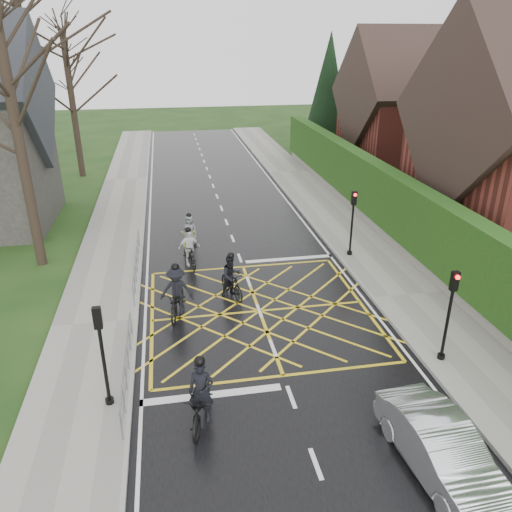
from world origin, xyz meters
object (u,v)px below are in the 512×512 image
object	(u,v)px
cyclist_back	(232,280)
cyclist_front	(189,252)
cyclist_lead	(190,234)
cyclist_rear	(202,401)
car	(441,450)
cyclist_mid	(177,296)

from	to	relation	value
cyclist_back	cyclist_front	bearing A→B (deg)	96.06
cyclist_front	cyclist_lead	size ratio (longest dim) A/B	1.05
cyclist_rear	car	bearing A→B (deg)	-11.01
cyclist_lead	cyclist_front	bearing A→B (deg)	-71.28
cyclist_lead	cyclist_rear	bearing A→B (deg)	-69.42
cyclist_mid	cyclist_front	xyz separation A→B (m)	(0.69, 4.26, -0.08)
cyclist_rear	cyclist_mid	world-z (taller)	cyclist_mid
cyclist_rear	cyclist_back	distance (m)	7.13
cyclist_mid	car	xyz separation A→B (m)	(5.84, -8.56, -0.08)
cyclist_mid	cyclist_front	bearing A→B (deg)	93.54
cyclist_lead	cyclist_back	bearing A→B (deg)	-54.28
cyclist_rear	cyclist_front	xyz separation A→B (m)	(0.25, 10.12, 0.02)
cyclist_rear	cyclist_lead	world-z (taller)	cyclist_rear
cyclist_lead	car	distance (m)	16.02
cyclist_mid	car	size ratio (longest dim) A/B	0.55
cyclist_rear	car	size ratio (longest dim) A/B	0.54
cyclist_rear	car	distance (m)	6.04
cyclist_lead	car	bearing A→B (deg)	-49.42
cyclist_back	car	xyz separation A→B (m)	(3.67, -9.62, -0.03)
cyclist_rear	cyclist_lead	size ratio (longest dim) A/B	1.22
cyclist_rear	cyclist_mid	size ratio (longest dim) A/B	0.99
cyclist_back	cyclist_mid	distance (m)	2.41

